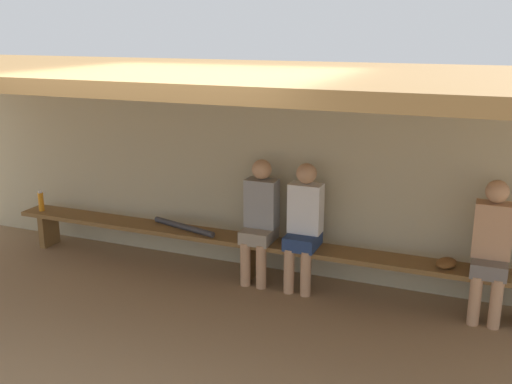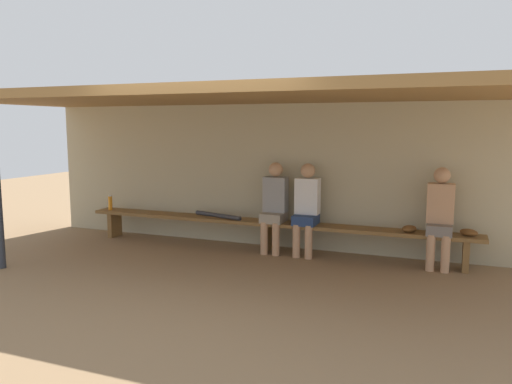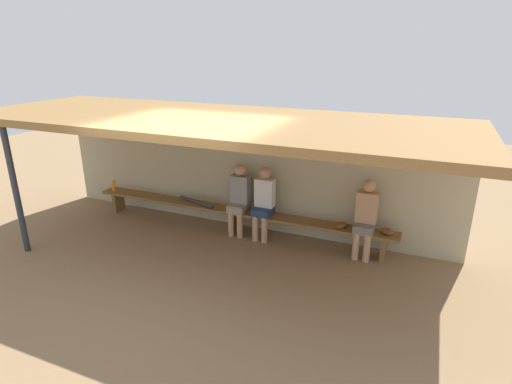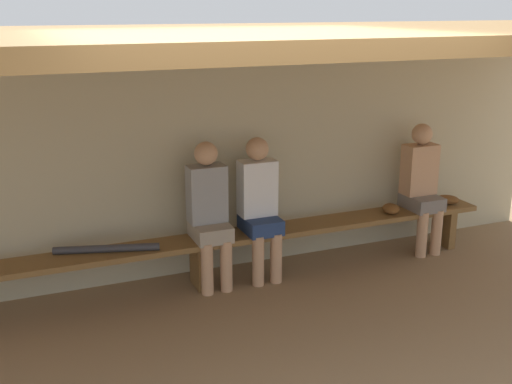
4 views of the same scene
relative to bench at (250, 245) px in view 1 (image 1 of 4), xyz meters
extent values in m
plane|color=#8C6D4C|center=(0.00, -1.55, -0.39)|extent=(24.00, 24.00, 0.00)
cube|color=#B7AD8C|center=(0.00, 0.45, 0.71)|extent=(8.00, 0.20, 2.20)
cube|color=olive|center=(0.00, -0.85, 1.87)|extent=(8.00, 2.80, 0.12)
cube|color=brown|center=(0.00, 0.00, 0.05)|extent=(6.00, 0.36, 0.05)
cube|color=brown|center=(-2.75, 0.00, -0.18)|extent=(0.08, 0.29, 0.41)
cube|color=brown|center=(0.00, 0.00, -0.18)|extent=(0.08, 0.29, 0.41)
cube|color=slate|center=(2.41, -0.02, 0.14)|extent=(0.32, 0.40, 0.14)
cylinder|color=tan|center=(2.32, -0.18, -0.15)|extent=(0.11, 0.11, 0.48)
cylinder|color=tan|center=(2.50, -0.18, -0.15)|extent=(0.11, 0.11, 0.48)
cube|color=tan|center=(2.41, 0.06, 0.47)|extent=(0.34, 0.20, 0.52)
sphere|color=tan|center=(2.41, 0.06, 0.84)|extent=(0.21, 0.21, 0.21)
cube|color=gray|center=(0.12, -0.02, 0.14)|extent=(0.32, 0.40, 0.14)
cylinder|color=tan|center=(0.03, -0.18, -0.15)|extent=(0.11, 0.11, 0.48)
cylinder|color=tan|center=(0.21, -0.18, -0.15)|extent=(0.11, 0.11, 0.48)
cube|color=gray|center=(0.12, 0.06, 0.47)|extent=(0.34, 0.20, 0.52)
sphere|color=tan|center=(0.12, 0.06, 0.84)|extent=(0.21, 0.21, 0.21)
cube|color=navy|center=(0.61, -0.02, 0.14)|extent=(0.32, 0.40, 0.14)
cylinder|color=tan|center=(0.52, -0.18, -0.15)|extent=(0.11, 0.11, 0.48)
cylinder|color=tan|center=(0.70, -0.18, -0.15)|extent=(0.11, 0.11, 0.48)
cube|color=white|center=(0.61, 0.06, 0.47)|extent=(0.34, 0.20, 0.52)
sphere|color=tan|center=(0.61, 0.06, 0.84)|extent=(0.21, 0.21, 0.21)
cylinder|color=orange|center=(-2.79, -0.04, 0.19)|extent=(0.07, 0.07, 0.23)
cylinder|color=white|center=(-2.79, -0.04, 0.32)|extent=(0.05, 0.05, 0.02)
ellipsoid|color=brown|center=(2.04, -0.02, 0.12)|extent=(0.26, 0.29, 0.09)
cylinder|color=#333338|center=(-0.81, 0.00, 0.11)|extent=(0.87, 0.30, 0.07)
camera|label=1|loc=(2.31, -5.51, 2.27)|focal=41.23mm
camera|label=2|loc=(2.48, -6.79, 1.49)|focal=34.66mm
camera|label=3|loc=(3.22, -6.48, 2.99)|focal=29.10mm
camera|label=4|loc=(-1.53, -5.12, 2.10)|focal=44.33mm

